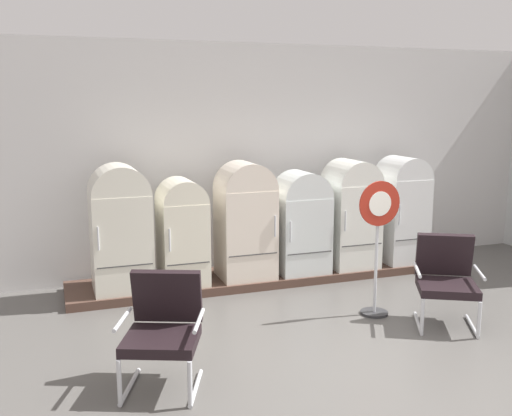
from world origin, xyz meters
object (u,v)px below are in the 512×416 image
object	(u,v)px
refrigerator_0	(120,224)
refrigerator_4	(351,210)
refrigerator_2	(245,217)
armchair_left	(163,326)
refrigerator_5	(402,206)
sign_stand	(377,246)
refrigerator_3	(301,220)
armchair_right	(446,277)
refrigerator_1	(182,229)

from	to	relation	value
refrigerator_0	refrigerator_4	distance (m)	3.21
refrigerator_2	armchair_left	size ratio (longest dim) A/B	1.57
refrigerator_4	refrigerator_5	distance (m)	0.82
refrigerator_0	armchair_left	world-z (taller)	refrigerator_0
sign_stand	refrigerator_4	bearing A→B (deg)	71.86
armchair_left	sign_stand	size ratio (longest dim) A/B	0.63
refrigerator_0	refrigerator_3	bearing A→B (deg)	-1.14
refrigerator_0	armchair_left	bearing A→B (deg)	-88.61
armchair_left	armchair_right	size ratio (longest dim) A/B	1.00
refrigerator_2	sign_stand	size ratio (longest dim) A/B	0.99
armchair_right	refrigerator_0	bearing A→B (deg)	147.43
refrigerator_1	refrigerator_5	distance (m)	3.26
refrigerator_1	refrigerator_5	size ratio (longest dim) A/B	0.89
refrigerator_4	armchair_right	distance (m)	2.13
refrigerator_2	refrigerator_1	bearing A→B (deg)	179.41
refrigerator_3	refrigerator_2	bearing A→B (deg)	178.33
refrigerator_0	sign_stand	bearing A→B (deg)	-30.79
refrigerator_3	refrigerator_4	bearing A→B (deg)	3.63
armchair_right	armchair_left	bearing A→B (deg)	-173.24
refrigerator_4	armchair_left	bearing A→B (deg)	-141.89
refrigerator_1	refrigerator_2	xyz separation A→B (m)	(0.85, -0.01, 0.09)
refrigerator_3	refrigerator_5	xyz separation A→B (m)	(1.61, 0.02, 0.09)
refrigerator_3	sign_stand	distance (m)	1.57
armchair_right	refrigerator_2	bearing A→B (deg)	128.58
refrigerator_2	armchair_right	xyz separation A→B (m)	(1.65, -2.06, -0.39)
armchair_left	armchair_right	world-z (taller)	same
refrigerator_4	refrigerator_5	size ratio (longest dim) A/B	0.99
sign_stand	armchair_left	bearing A→B (deg)	-161.68
refrigerator_2	refrigerator_4	size ratio (longest dim) A/B	1.02
refrigerator_1	refrigerator_4	world-z (taller)	refrigerator_4
refrigerator_2	refrigerator_4	distance (m)	1.59
refrigerator_4	refrigerator_1	bearing A→B (deg)	-179.58
refrigerator_4	sign_stand	distance (m)	1.69
armchair_right	sign_stand	size ratio (longest dim) A/B	0.63
refrigerator_2	sign_stand	distance (m)	1.90
refrigerator_2	sign_stand	world-z (taller)	refrigerator_2
sign_stand	refrigerator_2	bearing A→B (deg)	123.98
refrigerator_5	refrigerator_4	bearing A→B (deg)	177.89
refrigerator_3	sign_stand	xyz separation A→B (m)	(0.26, -1.55, -0.02)
refrigerator_2	refrigerator_3	size ratio (longest dim) A/B	1.11
refrigerator_4	refrigerator_5	world-z (taller)	refrigerator_5
refrigerator_5	armchair_left	size ratio (longest dim) A/B	1.56
refrigerator_0	refrigerator_1	world-z (taller)	refrigerator_0
refrigerator_2	refrigerator_4	bearing A→B (deg)	0.96
refrigerator_1	refrigerator_2	distance (m)	0.86
refrigerator_1	sign_stand	xyz separation A→B (m)	(1.91, -1.58, -0.01)
refrigerator_3	armchair_left	size ratio (longest dim) A/B	1.42
refrigerator_1	sign_stand	size ratio (longest dim) A/B	0.87
armchair_right	sign_stand	bearing A→B (deg)	140.11
refrigerator_3	sign_stand	bearing A→B (deg)	-80.43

